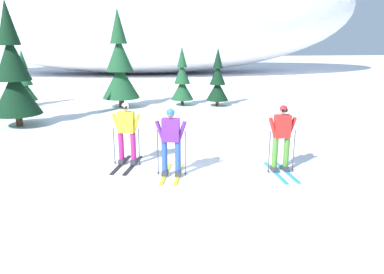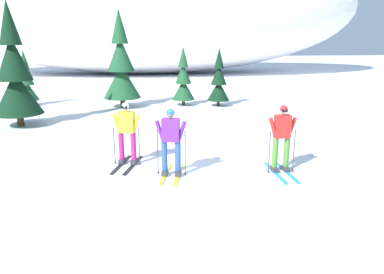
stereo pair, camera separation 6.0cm
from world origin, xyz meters
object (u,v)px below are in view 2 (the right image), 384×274
pine_tree_far_left (26,83)px  pine_tree_far_right (219,82)px  pine_tree_center_left (15,75)px  pine_tree_center_right (183,81)px  skier_purple_jacket (171,141)px  pine_tree_center (121,67)px  skier_yellow_jacket (127,132)px  skier_red_jacket (282,138)px

pine_tree_far_left → pine_tree_far_right: pine_tree_far_right is taller
pine_tree_far_left → pine_tree_center_left: bearing=-76.8°
pine_tree_center_right → pine_tree_far_left: bearing=174.6°
skier_purple_jacket → pine_tree_far_right: bearing=72.8°
pine_tree_center → pine_tree_center_right: pine_tree_center is taller
skier_yellow_jacket → pine_tree_far_left: (-5.75, 9.99, 0.26)m
skier_yellow_jacket → pine_tree_center: size_ratio=0.37×
skier_yellow_jacket → pine_tree_center_right: size_ratio=0.59×
skier_yellow_jacket → pine_tree_far_right: (4.24, 8.81, 0.30)m
pine_tree_center_right → pine_tree_center_left: bearing=-150.9°
skier_red_jacket → pine_tree_center: size_ratio=0.37×
pine_tree_far_left → pine_tree_center_right: (8.18, -0.77, 0.06)m
pine_tree_center_left → pine_tree_far_right: bearing=21.6°
skier_red_jacket → pine_tree_center_right: (-1.70, 10.32, 0.32)m
skier_yellow_jacket → skier_red_jacket: bearing=-14.8°
pine_tree_center_right → pine_tree_far_right: size_ratio=1.02×
skier_purple_jacket → pine_tree_center_left: 8.69m
skier_yellow_jacket → pine_tree_center_right: bearing=75.3°
skier_purple_jacket → pine_tree_center: 10.32m
skier_red_jacket → pine_tree_far_left: pine_tree_far_left is taller
skier_purple_jacket → pine_tree_center_right: bearing=83.1°
pine_tree_far_left → pine_tree_center_left: size_ratio=0.59×
pine_tree_center_left → pine_tree_center: 5.39m
pine_tree_far_left → pine_tree_center_left: pine_tree_center_left is taller
skier_yellow_jacket → pine_tree_center_right: 9.55m
skier_purple_jacket → pine_tree_center_right: 10.37m
skier_purple_jacket → pine_tree_center: bearing=100.9°
skier_yellow_jacket → pine_tree_center: bearing=94.8°
skier_yellow_jacket → pine_tree_far_left: size_ratio=0.62×
pine_tree_far_left → pine_tree_center: 5.16m
pine_tree_center → skier_purple_jacket: bearing=-79.1°
skier_red_jacket → skier_yellow_jacket: bearing=165.2°
pine_tree_center_left → pine_tree_center_right: pine_tree_center_left is taller
skier_yellow_jacket → pine_tree_far_right: size_ratio=0.60×
pine_tree_center → pine_tree_center_right: size_ratio=1.60×
skier_yellow_jacket → pine_tree_far_left: 11.54m
pine_tree_center_left → pine_tree_far_right: size_ratio=1.65×
pine_tree_far_left → pine_tree_center_right: pine_tree_center_right is taller
pine_tree_far_left → pine_tree_center_left: 4.90m
skier_purple_jacket → pine_tree_far_left: pine_tree_far_left is taller
pine_tree_far_left → skier_yellow_jacket: bearing=-60.1°
pine_tree_center_left → pine_tree_far_right: 9.59m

